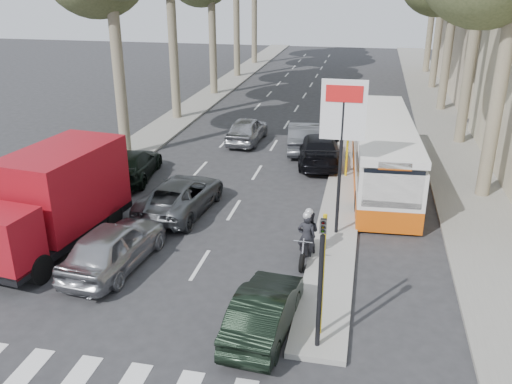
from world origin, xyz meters
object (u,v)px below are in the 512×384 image
silver_hatchback (114,246)px  dark_hatchback (264,310)px  city_bus (383,151)px  red_truck (54,198)px  motorcycle (307,236)px

silver_hatchback → dark_hatchback: bearing=161.3°
dark_hatchback → city_bus: city_bus is taller
silver_hatchback → dark_hatchback: 5.79m
red_truck → silver_hatchback: bearing=-14.5°
motorcycle → red_truck: bearing=-171.3°
dark_hatchback → city_bus: bearing=-100.1°
silver_hatchback → dark_hatchback: silver_hatchback is taller
red_truck → motorcycle: red_truck is taller
motorcycle → city_bus: bearing=75.3°
dark_hatchback → motorcycle: motorcycle is taller
motorcycle → silver_hatchback: bearing=-159.5°
dark_hatchback → red_truck: (-7.86, 3.34, 1.12)m
silver_hatchback → motorcycle: (5.91, 1.89, 0.03)m
city_bus → silver_hatchback: bearing=-134.3°
city_bus → dark_hatchback: bearing=-107.4°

